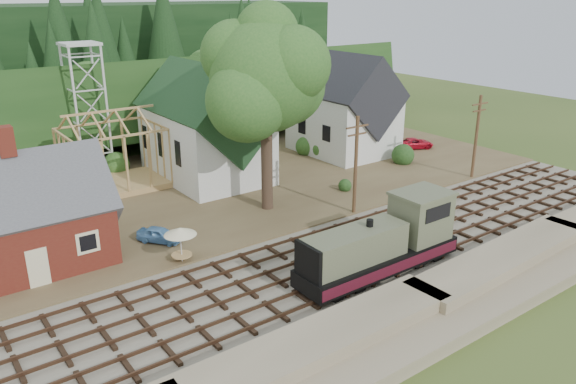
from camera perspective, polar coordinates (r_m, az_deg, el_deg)
ground at (r=37.05m, az=4.13°, el=-7.27°), size 140.00×140.00×0.00m
embankment at (r=31.96m, az=14.26°, el=-12.68°), size 64.00×5.00×1.60m
railroad_bed at (r=37.02m, az=4.13°, el=-7.16°), size 64.00×11.00×0.16m
village_flat at (r=50.89m, az=-9.06°, el=0.42°), size 64.00×26.00×0.30m
hillside at (r=72.33m, az=-17.98°, el=5.40°), size 70.00×28.96×12.74m
ridge at (r=87.35m, az=-21.47°, el=7.36°), size 80.00×20.00×12.00m
depot at (r=38.84m, az=-25.59°, el=-2.77°), size 10.80×7.41×9.00m
church at (r=51.81m, az=-8.26°, el=6.62°), size 8.40×15.17×13.00m
farmhouse at (r=60.36m, az=5.67°, el=8.29°), size 8.40×10.80×10.60m
timber_frame at (r=51.30m, az=-17.29°, el=3.57°), size 8.20×6.20×6.99m
lattice_tower at (r=55.61m, az=-20.16°, el=11.62°), size 3.20×3.20×12.12m
big_tree at (r=42.85m, az=-2.15°, el=10.92°), size 10.90×8.40×14.70m
telegraph_pole_near at (r=43.43m, az=6.90°, el=2.82°), size 2.20×0.28×8.00m
telegraph_pole_far at (r=54.49m, az=18.59°, el=5.43°), size 2.20×0.28×8.00m
locomotive at (r=35.44m, az=9.80°, el=-5.16°), size 11.45×2.86×4.60m
car_blue at (r=40.08m, az=-12.93°, el=-4.24°), size 2.95×3.30×1.08m
car_red at (r=63.85m, az=12.74°, el=4.86°), size 4.55×3.38×1.15m
patio_set at (r=36.47m, az=-10.90°, el=-4.09°), size 2.09×2.09×2.33m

